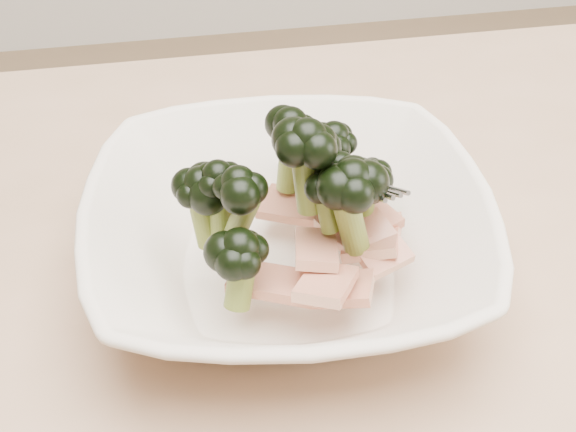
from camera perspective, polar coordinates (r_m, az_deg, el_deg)
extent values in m
cube|color=tan|center=(0.53, 11.08, -9.61)|extent=(1.20, 0.80, 0.04)
imported|color=beige|center=(0.52, 0.00, -1.52)|extent=(0.29, 0.29, 0.06)
cylinder|color=#5D6C24|center=(0.52, 1.66, 2.88)|extent=(0.02, 0.02, 0.04)
ellipsoid|color=black|center=(0.51, 1.71, 4.99)|extent=(0.04, 0.04, 0.03)
cylinder|color=#5D6C24|center=(0.49, 2.72, 0.62)|extent=(0.02, 0.02, 0.04)
ellipsoid|color=black|center=(0.48, 2.80, 2.61)|extent=(0.03, 0.03, 0.02)
cylinder|color=#5D6C24|center=(0.51, -6.03, -0.11)|extent=(0.02, 0.02, 0.04)
ellipsoid|color=black|center=(0.49, -6.23, 2.29)|extent=(0.04, 0.04, 0.03)
cylinder|color=#5D6C24|center=(0.47, -3.37, -4.51)|extent=(0.02, 0.03, 0.04)
ellipsoid|color=black|center=(0.46, -3.48, -2.27)|extent=(0.04, 0.04, 0.03)
cylinder|color=#5D6C24|center=(0.48, -3.42, -0.36)|extent=(0.03, 0.03, 0.05)
ellipsoid|color=black|center=(0.46, -3.55, 2.38)|extent=(0.03, 0.03, 0.03)
cylinder|color=#5D6C24|center=(0.52, 3.62, 1.61)|extent=(0.02, 0.02, 0.03)
ellipsoid|color=black|center=(0.50, 3.72, 3.51)|extent=(0.03, 0.03, 0.03)
cylinder|color=#5D6C24|center=(0.55, 0.17, 3.98)|extent=(0.02, 0.02, 0.05)
ellipsoid|color=black|center=(0.53, 0.17, 6.53)|extent=(0.04, 0.04, 0.03)
cylinder|color=#5D6C24|center=(0.50, -3.85, 0.61)|extent=(0.02, 0.02, 0.03)
ellipsoid|color=black|center=(0.49, -3.93, 2.09)|extent=(0.03, 0.03, 0.02)
cylinder|color=#5D6C24|center=(0.56, 3.20, 3.50)|extent=(0.02, 0.02, 0.04)
ellipsoid|color=black|center=(0.54, 3.29, 5.66)|extent=(0.04, 0.04, 0.03)
cylinder|color=#5D6C24|center=(0.55, 5.70, 1.55)|extent=(0.02, 0.01, 0.03)
ellipsoid|color=black|center=(0.54, 5.82, 3.18)|extent=(0.03, 0.03, 0.02)
cylinder|color=#5D6C24|center=(0.52, 5.31, 0.64)|extent=(0.02, 0.02, 0.04)
ellipsoid|color=black|center=(0.50, 5.47, 2.81)|extent=(0.04, 0.04, 0.03)
cylinder|color=#5D6C24|center=(0.50, -4.86, 0.62)|extent=(0.01, 0.02, 0.04)
ellipsoid|color=black|center=(0.48, -5.01, 2.88)|extent=(0.03, 0.03, 0.03)
cylinder|color=#5D6C24|center=(0.48, 1.33, 2.71)|extent=(0.02, 0.02, 0.05)
ellipsoid|color=black|center=(0.47, 1.38, 5.58)|extent=(0.04, 0.04, 0.03)
cylinder|color=#5D6C24|center=(0.48, 4.44, -0.31)|extent=(0.03, 0.02, 0.05)
ellipsoid|color=black|center=(0.46, 4.62, 2.66)|extent=(0.04, 0.04, 0.03)
cube|color=maroon|center=(0.52, 6.04, -1.50)|extent=(0.05, 0.06, 0.03)
cube|color=maroon|center=(0.49, 3.93, -5.17)|extent=(0.04, 0.04, 0.02)
cube|color=maroon|center=(0.47, 2.73, -4.85)|extent=(0.05, 0.05, 0.02)
cube|color=maroon|center=(0.51, 6.24, -1.96)|extent=(0.04, 0.05, 0.02)
cube|color=maroon|center=(0.52, 5.08, -0.47)|extent=(0.06, 0.05, 0.01)
cube|color=maroon|center=(0.55, 0.79, 0.71)|extent=(0.06, 0.06, 0.01)
cube|color=maroon|center=(0.49, 2.02, -2.36)|extent=(0.03, 0.05, 0.02)
cube|color=maroon|center=(0.49, -0.97, -4.77)|extent=(0.06, 0.05, 0.01)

